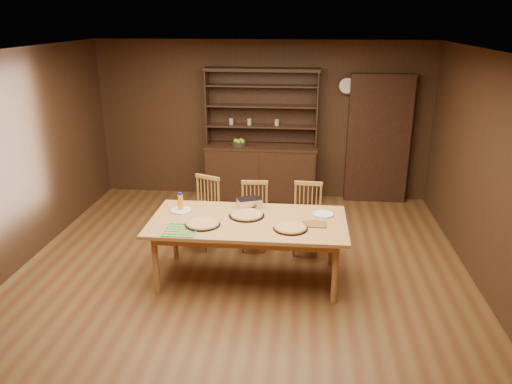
# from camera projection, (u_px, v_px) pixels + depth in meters

# --- Properties ---
(floor) EXTENTS (6.00, 6.00, 0.00)m
(floor) POSITION_uv_depth(u_px,v_px,m) (240.00, 279.00, 5.93)
(floor) COLOR brown
(floor) RESTS_ON ground
(room_shell) EXTENTS (6.00, 6.00, 6.00)m
(room_shell) POSITION_uv_depth(u_px,v_px,m) (239.00, 150.00, 5.40)
(room_shell) COLOR silver
(room_shell) RESTS_ON floor
(china_hutch) EXTENTS (1.84, 0.52, 2.17)m
(china_hutch) POSITION_uv_depth(u_px,v_px,m) (261.00, 165.00, 8.31)
(china_hutch) COLOR #321C10
(china_hutch) RESTS_ON floor
(doorway) EXTENTS (1.00, 0.18, 2.10)m
(doorway) POSITION_uv_depth(u_px,v_px,m) (378.00, 139.00, 8.11)
(doorway) COLOR #321C10
(doorway) RESTS_ON floor
(wall_clock) EXTENTS (0.30, 0.05, 0.30)m
(wall_clock) POSITION_uv_depth(u_px,v_px,m) (347.00, 86.00, 7.93)
(wall_clock) COLOR #321C10
(wall_clock) RESTS_ON room_shell
(dining_table) EXTENTS (2.24, 1.12, 0.75)m
(dining_table) POSITION_uv_depth(u_px,v_px,m) (248.00, 225.00, 5.72)
(dining_table) COLOR #C48E44
(dining_table) RESTS_ON floor
(chair_left) EXTENTS (0.51, 0.50, 0.95)m
(chair_left) POSITION_uv_depth(u_px,v_px,m) (205.00, 209.00, 6.68)
(chair_left) COLOR #AE7E3B
(chair_left) RESTS_ON floor
(chair_center) EXTENTS (0.39, 0.37, 0.91)m
(chair_center) POSITION_uv_depth(u_px,v_px,m) (254.00, 213.00, 6.61)
(chair_center) COLOR #AE7E3B
(chair_center) RESTS_ON floor
(chair_right) EXTENTS (0.41, 0.39, 0.93)m
(chair_right) POSITION_uv_depth(u_px,v_px,m) (307.00, 216.00, 6.50)
(chair_right) COLOR #AE7E3B
(chair_right) RESTS_ON floor
(pizza_left) EXTENTS (0.40, 0.40, 0.04)m
(pizza_left) POSITION_uv_depth(u_px,v_px,m) (203.00, 223.00, 5.56)
(pizza_left) COLOR black
(pizza_left) RESTS_ON dining_table
(pizza_right) EXTENTS (0.38, 0.38, 0.04)m
(pizza_right) POSITION_uv_depth(u_px,v_px,m) (290.00, 228.00, 5.45)
(pizza_right) COLOR black
(pizza_right) RESTS_ON dining_table
(pizza_center) EXTENTS (0.42, 0.42, 0.04)m
(pizza_center) POSITION_uv_depth(u_px,v_px,m) (247.00, 215.00, 5.80)
(pizza_center) COLOR black
(pizza_center) RESTS_ON dining_table
(cooling_rack) EXTENTS (0.40, 0.40, 0.02)m
(cooling_rack) POSITION_uv_depth(u_px,v_px,m) (181.00, 230.00, 5.41)
(cooling_rack) COLOR #0DAF57
(cooling_rack) RESTS_ON dining_table
(plate_left) EXTENTS (0.27, 0.27, 0.02)m
(plate_left) POSITION_uv_depth(u_px,v_px,m) (181.00, 210.00, 5.96)
(plate_left) COLOR silver
(plate_left) RESTS_ON dining_table
(plate_right) EXTENTS (0.26, 0.26, 0.02)m
(plate_right) POSITION_uv_depth(u_px,v_px,m) (323.00, 214.00, 5.85)
(plate_right) COLOR silver
(plate_right) RESTS_ON dining_table
(foil_dish) EXTENTS (0.33, 0.29, 0.11)m
(foil_dish) POSITION_uv_depth(u_px,v_px,m) (249.00, 203.00, 6.06)
(foil_dish) COLOR silver
(foil_dish) RESTS_ON dining_table
(juice_bottle) EXTENTS (0.06, 0.06, 0.23)m
(juice_bottle) POSITION_uv_depth(u_px,v_px,m) (180.00, 202.00, 5.94)
(juice_bottle) COLOR orange
(juice_bottle) RESTS_ON dining_table
(pot_holder_a) EXTENTS (0.23, 0.23, 0.01)m
(pot_holder_a) POSITION_uv_depth(u_px,v_px,m) (312.00, 223.00, 5.59)
(pot_holder_a) COLOR red
(pot_holder_a) RESTS_ON dining_table
(pot_holder_b) EXTENTS (0.18, 0.18, 0.01)m
(pot_holder_b) POSITION_uv_depth(u_px,v_px,m) (318.00, 224.00, 5.56)
(pot_holder_b) COLOR red
(pot_holder_b) RESTS_ON dining_table
(fruit_bowl) EXTENTS (0.26, 0.26, 0.12)m
(fruit_bowl) POSITION_uv_depth(u_px,v_px,m) (239.00, 143.00, 8.15)
(fruit_bowl) COLOR black
(fruit_bowl) RESTS_ON china_hutch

